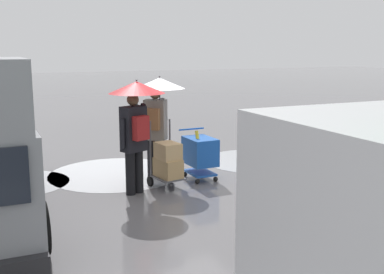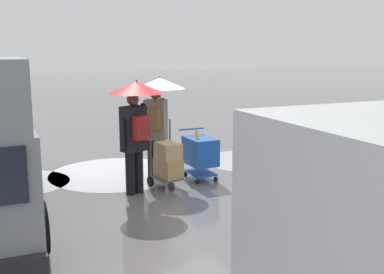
% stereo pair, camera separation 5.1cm
% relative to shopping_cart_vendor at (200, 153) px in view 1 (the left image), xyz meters
% --- Properties ---
extents(ground_plane, '(90.00, 90.00, 0.00)m').
position_rel_shopping_cart_vendor_xyz_m(ground_plane, '(0.32, -0.20, -0.57)').
color(ground_plane, slate).
extents(slush_patch_under_van, '(2.90, 2.90, 0.01)m').
position_rel_shopping_cart_vendor_xyz_m(slush_patch_under_van, '(1.52, -1.13, -0.57)').
color(slush_patch_under_van, '#ADAFB5').
rests_on(slush_patch_under_van, ground).
extents(slush_patch_mid_street, '(2.49, 2.49, 0.01)m').
position_rel_shopping_cart_vendor_xyz_m(slush_patch_mid_street, '(-1.91, -0.96, -0.57)').
color(slush_patch_mid_street, '#999BA0').
rests_on(slush_patch_mid_street, ground).
extents(slush_patch_far_side, '(2.01, 2.01, 0.01)m').
position_rel_shopping_cart_vendor_xyz_m(slush_patch_far_side, '(3.52, -1.15, -0.57)').
color(slush_patch_far_side, '#999BA0').
rests_on(slush_patch_far_side, ground).
extents(shopping_cart_vendor, '(0.58, 0.84, 1.04)m').
position_rel_shopping_cart_vendor_xyz_m(shopping_cart_vendor, '(0.00, 0.00, 0.00)').
color(shopping_cart_vendor, '#1951B2').
rests_on(shopping_cart_vendor, ground).
extents(hand_dolly_boxes, '(0.62, 0.78, 1.32)m').
position_rel_shopping_cart_vendor_xyz_m(hand_dolly_boxes, '(0.84, 0.34, -0.04)').
color(hand_dolly_boxes, '#515156').
rests_on(hand_dolly_boxes, ground).
extents(pedestrian_pink_side, '(1.04, 1.04, 2.15)m').
position_rel_shopping_cart_vendor_xyz_m(pedestrian_pink_side, '(1.49, 0.40, 1.00)').
color(pedestrian_pink_side, black).
rests_on(pedestrian_pink_side, ground).
extents(pedestrian_black_side, '(1.04, 1.04, 2.15)m').
position_rel_shopping_cart_vendor_xyz_m(pedestrian_black_side, '(0.76, -0.45, 1.00)').
color(pedestrian_black_side, black).
rests_on(pedestrian_black_side, ground).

